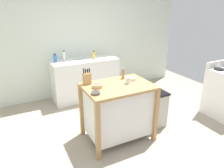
% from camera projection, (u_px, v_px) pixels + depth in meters
% --- Properties ---
extents(ground_plane, '(6.26, 6.26, 0.00)m').
position_uv_depth(ground_plane, '(125.00, 138.00, 3.29)').
color(ground_plane, gray).
rests_on(ground_plane, ground).
extents(wall_back, '(5.26, 0.10, 2.60)m').
position_uv_depth(wall_back, '(78.00, 39.00, 4.62)').
color(wall_back, silver).
rests_on(wall_back, ground).
extents(kitchen_island, '(1.02, 0.72, 0.90)m').
position_uv_depth(kitchen_island, '(118.00, 109.00, 3.15)').
color(kitchen_island, '#AD7F4C').
rests_on(kitchen_island, ground).
extents(knife_block, '(0.11, 0.09, 0.25)m').
position_uv_depth(knife_block, '(87.00, 78.00, 3.03)').
color(knife_block, tan).
rests_on(knife_block, kitchen_island).
extents(bowl_ceramic_wide, '(0.15, 0.15, 0.04)m').
position_uv_depth(bowl_ceramic_wide, '(131.00, 79.00, 3.21)').
color(bowl_ceramic_wide, beige).
rests_on(bowl_ceramic_wide, kitchen_island).
extents(bowl_stoneware_deep, '(0.12, 0.12, 0.04)m').
position_uv_depth(bowl_stoneware_deep, '(96.00, 93.00, 2.69)').
color(bowl_stoneware_deep, '#564C47').
rests_on(bowl_stoneware_deep, kitchen_island).
extents(bowl_ceramic_small, '(0.15, 0.15, 0.05)m').
position_uv_depth(bowl_ceramic_small, '(97.00, 86.00, 2.91)').
color(bowl_ceramic_small, tan).
rests_on(bowl_ceramic_small, kitchen_island).
extents(drinking_cup, '(0.07, 0.07, 0.10)m').
position_uv_depth(drinking_cup, '(128.00, 80.00, 3.06)').
color(drinking_cup, silver).
rests_on(drinking_cup, kitchen_island).
extents(pepper_grinder, '(0.04, 0.04, 0.18)m').
position_uv_depth(pepper_grinder, '(123.00, 74.00, 3.25)').
color(pepper_grinder, '#9E7042').
rests_on(pepper_grinder, kitchen_island).
extents(trash_bin, '(0.36, 0.28, 0.63)m').
position_uv_depth(trash_bin, '(156.00, 109.00, 3.54)').
color(trash_bin, '#B7B2A8').
rests_on(trash_bin, ground).
extents(sink_counter, '(1.45, 0.60, 0.90)m').
position_uv_depth(sink_counter, '(85.00, 79.00, 4.63)').
color(sink_counter, silver).
rests_on(sink_counter, ground).
extents(sink_faucet, '(0.02, 0.02, 0.22)m').
position_uv_depth(sink_faucet, '(82.00, 53.00, 4.54)').
color(sink_faucet, '#B7BCC1').
rests_on(sink_faucet, sink_counter).
extents(bottle_spray_cleaner, '(0.07, 0.07, 0.17)m').
position_uv_depth(bottle_spray_cleaner, '(55.00, 58.00, 4.25)').
color(bottle_spray_cleaner, blue).
rests_on(bottle_spray_cleaner, sink_counter).
extents(bottle_dish_soap, '(0.05, 0.05, 0.19)m').
position_uv_depth(bottle_dish_soap, '(94.00, 55.00, 4.47)').
color(bottle_dish_soap, yellow).
rests_on(bottle_dish_soap, sink_counter).
extents(bottle_hand_soap, '(0.05, 0.05, 0.22)m').
position_uv_depth(bottle_hand_soap, '(64.00, 56.00, 4.35)').
color(bottle_hand_soap, white).
rests_on(bottle_hand_soap, sink_counter).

